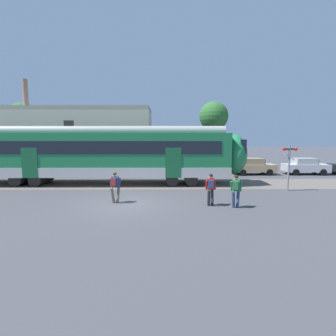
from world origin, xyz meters
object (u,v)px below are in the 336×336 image
pedestrian_red (211,187)px  pedestrian_navy (115,185)px  pedestrian_green (236,188)px  crossing_signal (289,161)px  parked_car_silver (305,166)px  parked_car_tan (253,166)px

pedestrian_red → pedestrian_navy: bearing=173.0°
pedestrian_green → crossing_signal: bearing=41.7°
pedestrian_green → crossing_signal: crossing_signal is taller
pedestrian_navy → pedestrian_red: same height
pedestrian_navy → pedestrian_green: same height
pedestrian_navy → parked_car_silver: pedestrian_navy is taller
pedestrian_green → pedestrian_red: bearing=161.5°
pedestrian_green → parked_car_silver: pedestrian_green is taller
pedestrian_red → parked_car_silver: (10.87, 11.22, -0.21)m
parked_car_tan → parked_car_silver: same height
pedestrian_navy → pedestrian_red: (5.03, -0.62, 0.00)m
pedestrian_navy → parked_car_silver: bearing=33.7°
pedestrian_navy → parked_car_tan: size_ratio=0.41×
pedestrian_red → parked_car_tan: bearing=62.1°
parked_car_tan → crossing_signal: bearing=-91.6°
pedestrian_red → pedestrian_green: (1.19, -0.40, 0.00)m
parked_car_silver → crossing_signal: size_ratio=1.35×
pedestrian_red → parked_car_silver: size_ratio=0.41×
pedestrian_navy → pedestrian_red: bearing=-7.0°
pedestrian_navy → parked_car_tan: (10.93, 10.55, -0.21)m
pedestrian_navy → pedestrian_green: bearing=-9.3°
pedestrian_navy → pedestrian_green: 6.31m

